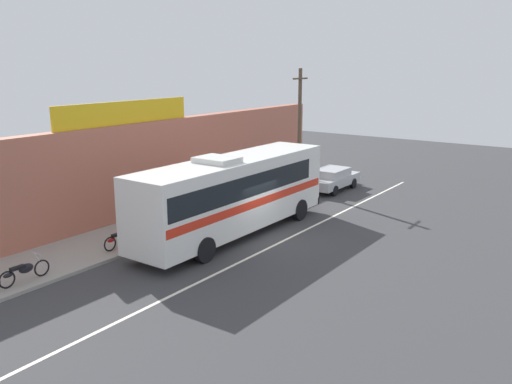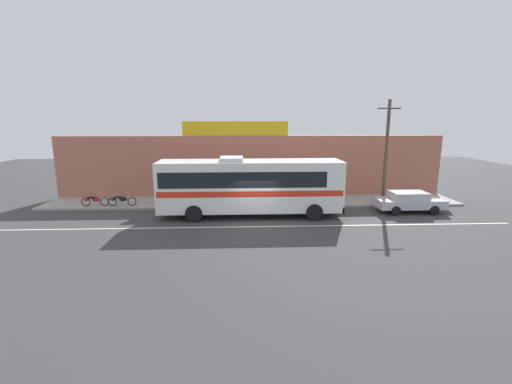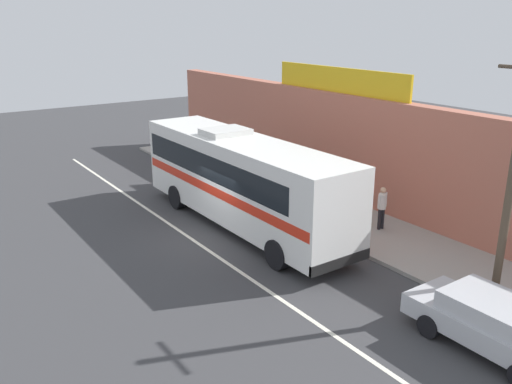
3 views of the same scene
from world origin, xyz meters
The scene contains 12 objects.
ground_plane centered at (0.00, 0.00, 0.00)m, with size 70.00×70.00×0.00m, color #3A3A3D.
sidewalk_slab centered at (0.00, 5.20, 0.07)m, with size 30.00×3.60×0.14m, color gray.
storefront_facade centered at (0.00, 7.35, 2.40)m, with size 30.00×0.70×4.80m, color #B26651.
storefront_billboard centered at (-1.26, 7.35, 5.35)m, with size 8.14×0.12×1.10m, color gold.
road_center_stripe centered at (0.00, -0.80, 0.00)m, with size 30.00×0.14×0.01m, color silver.
intercity_bus centered at (-0.39, 1.51, 2.07)m, with size 11.41×2.65×3.78m.
parked_car centered at (10.26, 2.03, 0.74)m, with size 4.36×1.91×1.37m.
utility_pole centered at (9.20, 3.80, 3.89)m, with size 1.60×0.22×7.24m.
motorcycle_purple centered at (-9.19, 4.01, 0.57)m, with size 1.96×0.56×0.94m.
motorcycle_green centered at (-4.70, 4.09, 0.57)m, with size 1.89×0.56×0.94m.
motorcycle_blue centered at (-11.03, 4.01, 0.57)m, with size 1.89×0.56×0.94m.
pedestrian_by_curb centered at (3.31, 5.59, 1.13)m, with size 0.30×0.48×1.69m.
Camera 3 is at (16.38, -9.45, 7.94)m, focal length 37.40 mm.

